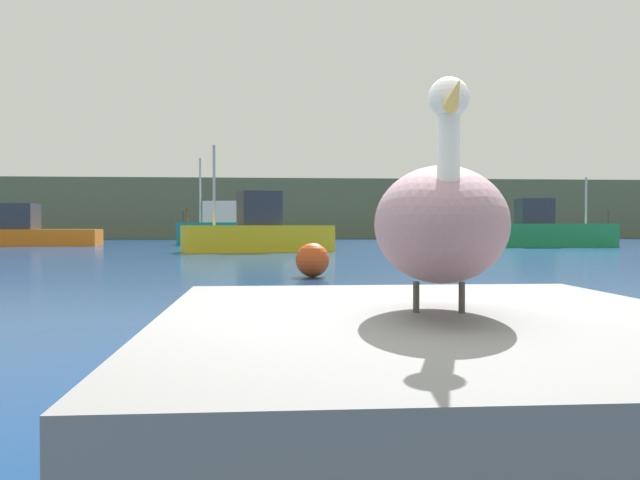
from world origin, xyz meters
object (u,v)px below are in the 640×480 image
Objects in this scene: pelican at (440,223)px; fishing_boat_green at (546,231)px; fishing_boat_orange at (29,232)px; fishing_boat_teal at (228,229)px; mooring_buoy at (312,260)px; fishing_boat_yellow at (258,232)px.

fishing_boat_green reaches higher than pelican.
fishing_boat_orange is (-14.38, 37.87, -0.34)m from pelican.
fishing_boat_teal is at bearing 168.80° from fishing_boat_green.
fishing_boat_teal is 26.17m from mooring_buoy.
fishing_boat_orange is at bearing 119.68° from mooring_buoy.
fishing_boat_orange is 29.59m from mooring_buoy.
fishing_boat_yellow is at bearing 139.67° from fishing_boat_orange.
pelican is 0.23× the size of fishing_boat_teal.
fishing_boat_green is at bearing 166.52° from pelican.
fishing_boat_orange is (-28.91, 4.58, -0.05)m from fishing_boat_green.
fishing_boat_orange is at bearing 17.01° from fishing_boat_teal.
fishing_boat_orange reaches higher than fishing_boat_green.
fishing_boat_teal is (-17.51, 4.84, 0.10)m from fishing_boat_green.
fishing_boat_orange is at bearing -53.79° from fishing_boat_yellow.
pelican reaches higher than mooring_buoy.
fishing_boat_orange reaches higher than mooring_buoy.
mooring_buoy is (3.25, -25.96, -0.58)m from fishing_boat_teal.
fishing_boat_yellow is 9.00× the size of mooring_buoy.
fishing_boat_green is 1.11× the size of fishing_boat_teal.
fishing_boat_teal reaches higher than pelican.
fishing_boat_yellow is 15.13m from mooring_buoy.
fishing_boat_yellow is (-15.60, -6.06, -0.00)m from fishing_boat_green.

